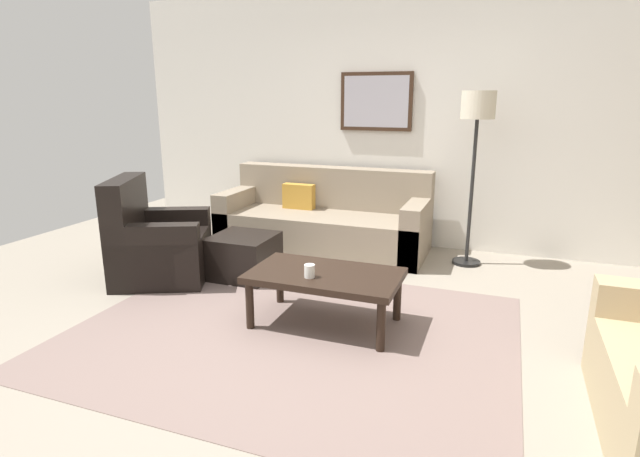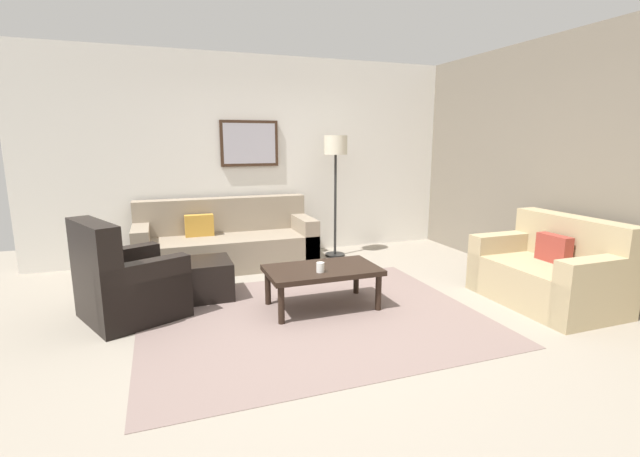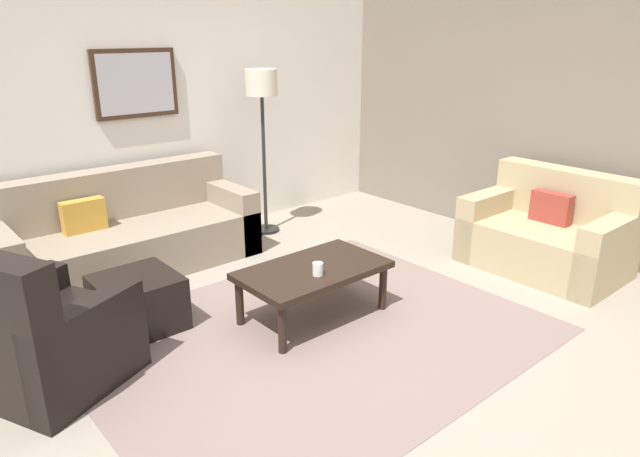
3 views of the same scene
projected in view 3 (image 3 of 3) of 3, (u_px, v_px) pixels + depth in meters
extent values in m
plane|color=gray|center=(314.00, 335.00, 4.08)|extent=(8.00, 8.00, 0.00)
cube|color=silver|center=(140.00, 104.00, 5.47)|extent=(6.00, 0.12, 2.80)
cube|color=slate|center=(551.00, 104.00, 5.46)|extent=(0.12, 5.20, 2.80)
cube|color=#7D6761|center=(314.00, 334.00, 4.07)|extent=(3.11, 2.48, 0.01)
cube|color=gray|center=(130.00, 248.00, 5.13)|extent=(2.27, 0.90, 0.42)
cube|color=gray|center=(113.00, 215.00, 5.29)|extent=(2.27, 0.24, 0.88)
cube|color=gray|center=(2.00, 267.00, 4.46)|extent=(0.20, 0.90, 0.62)
cube|color=gray|center=(227.00, 214.00, 5.73)|extent=(0.20, 0.90, 0.62)
cube|color=gold|center=(84.00, 216.00, 4.89)|extent=(0.36, 0.12, 0.28)
cube|color=tan|center=(543.00, 247.00, 5.14)|extent=(0.89, 1.33, 0.42)
cube|color=tan|center=(564.00, 216.00, 5.27)|extent=(0.24, 1.33, 0.88)
cube|color=tan|center=(490.00, 222.00, 5.51)|extent=(0.89, 0.20, 0.62)
cube|color=tan|center=(609.00, 255.00, 4.70)|extent=(0.89, 0.20, 0.62)
cube|color=#99382D|center=(551.00, 207.00, 5.11)|extent=(0.12, 0.36, 0.28)
cube|color=black|center=(53.00, 350.00, 3.47)|extent=(1.06, 1.06, 0.44)
cube|color=black|center=(1.00, 336.00, 3.13)|extent=(0.51, 0.81, 0.95)
cube|color=black|center=(90.00, 350.00, 3.32)|extent=(0.79, 0.48, 0.60)
cube|color=black|center=(14.00, 328.00, 3.57)|extent=(0.79, 0.48, 0.60)
cube|color=black|center=(138.00, 302.00, 4.12)|extent=(0.56, 0.56, 0.40)
cylinder|color=black|center=(282.00, 329.00, 3.80)|extent=(0.06, 0.06, 0.36)
cylinder|color=black|center=(383.00, 288.00, 4.40)|extent=(0.06, 0.06, 0.36)
cylinder|color=black|center=(240.00, 302.00, 4.17)|extent=(0.06, 0.06, 0.36)
cylinder|color=black|center=(338.00, 268.00, 4.77)|extent=(0.06, 0.06, 0.36)
cube|color=black|center=(313.00, 270.00, 4.22)|extent=(1.10, 0.64, 0.05)
cylinder|color=white|center=(318.00, 269.00, 4.05)|extent=(0.08, 0.08, 0.09)
cylinder|color=black|center=(266.00, 229.00, 6.19)|extent=(0.28, 0.28, 0.03)
cylinder|color=#262626|center=(264.00, 166.00, 5.95)|extent=(0.04, 0.04, 1.45)
cylinder|color=beige|center=(261.00, 82.00, 5.67)|extent=(0.32, 0.32, 0.26)
cube|color=#382316|center=(136.00, 83.00, 5.31)|extent=(0.80, 0.04, 0.63)
cube|color=#ADA9B5|center=(136.00, 84.00, 5.29)|extent=(0.72, 0.01, 0.55)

